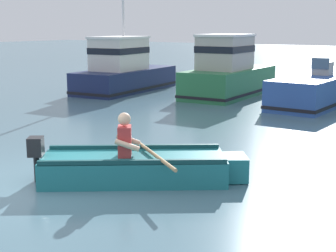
% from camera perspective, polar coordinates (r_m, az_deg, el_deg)
% --- Properties ---
extents(ground_plane, '(120.00, 120.00, 0.00)m').
position_cam_1_polar(ground_plane, '(8.63, -16.57, -6.77)').
color(ground_plane, slate).
extents(rowboat_with_person, '(3.31, 2.75, 1.19)m').
position_cam_1_polar(rowboat_with_person, '(8.59, -3.44, -4.64)').
color(rowboat_with_person, '#1E727A').
rests_on(rowboat_with_person, ground).
extents(moored_boat_navy, '(2.44, 5.27, 4.39)m').
position_cam_1_polar(moored_boat_navy, '(20.24, -5.08, 6.26)').
color(moored_boat_navy, '#19234C').
rests_on(moored_boat_navy, ground).
extents(moored_boat_green, '(2.18, 4.89, 2.30)m').
position_cam_1_polar(moored_boat_green, '(18.91, 6.87, 5.99)').
color(moored_boat_green, '#287042').
rests_on(moored_boat_green, ground).
extents(moored_boat_blue, '(1.88, 6.86, 1.55)m').
position_cam_1_polar(moored_boat_blue, '(18.28, 17.61, 4.12)').
color(moored_boat_blue, '#2D519E').
rests_on(moored_boat_blue, ground).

